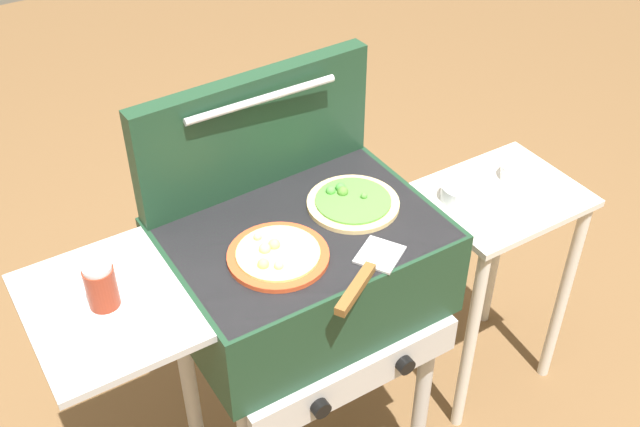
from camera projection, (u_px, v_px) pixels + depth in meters
The scene contains 9 objects.
grill at pixel (299, 275), 1.87m from camera, with size 0.96×0.53×0.90m.
grill_lid_open at pixel (255, 131), 1.84m from camera, with size 0.63×0.09×0.30m.
pizza_veggie at pixel (352, 202), 1.85m from camera, with size 0.23×0.23×0.04m.
pizza_cheese at pixel (277, 255), 1.70m from camera, with size 0.23×0.23×0.04m.
sauce_jar at pixel (101, 286), 1.56m from camera, with size 0.06×0.06×0.11m.
spatula at pixel (366, 274), 1.65m from camera, with size 0.25×0.18×0.02m.
prep_table at pixel (492, 249), 2.30m from camera, with size 0.44×0.36×0.74m.
topping_bowl_near at pixel (518, 172), 2.21m from camera, with size 0.10×0.10×0.04m.
topping_bowl_far at pixel (460, 193), 2.13m from camera, with size 0.11×0.11×0.04m.
Camera 1 is at (-0.70, -1.20, 2.03)m, focal length 42.91 mm.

